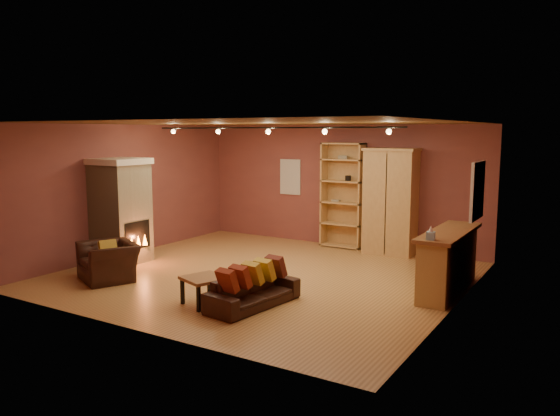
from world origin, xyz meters
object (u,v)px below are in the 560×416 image
Objects in this scene: armoire at (390,201)px; loveseat at (253,285)px; bar_counter at (448,261)px; coffee_table at (204,281)px; bookcase at (344,194)px; fireplace at (121,211)px; armchair at (108,255)px.

armoire is 1.40× the size of loveseat.
coffee_table is (-3.03, -2.63, -0.15)m from bar_counter.
bookcase is at bearing 15.95° from loveseat.
armoire is 5.08m from coffee_table.
loveseat is at bearing -81.87° from bookcase.
fireplace is 4.08m from loveseat.
bar_counter is at bearing -38.62° from bookcase.
fireplace is 3.54m from coffee_table.
coffee_table is (-0.68, -0.33, 0.04)m from loveseat.
fireplace reaches higher than bar_counter.
bar_counter is 3.29m from loveseat.
fireplace is 1.29× the size of loveseat.
fireplace is 1.75× the size of armchair.
fireplace is 5.66m from armoire.
armoire reaches higher than coffee_table.
bookcase is 3.92m from bar_counter.
loveseat is at bearing 26.55° from armchair.
bookcase is 1.46× the size of loveseat.
bar_counter is at bearing 40.99° from coffee_table.
coffee_table is at bearing -103.76° from armoire.
armoire reaches higher than loveseat.
fireplace is 4.93m from bookcase.
bookcase is at bearing 49.10° from fireplace.
armchair is at bearing -52.47° from fireplace.
bookcase is 1.04× the size of armoire.
bar_counter reaches higher than loveseat.
armoire is 1.06× the size of bar_counter.
loveseat is (0.67, -4.71, -0.88)m from bookcase.
loveseat is at bearing -14.16° from fireplace.
bar_counter reaches higher than armchair.
coffee_table is (-1.19, -4.87, -0.78)m from armoire.
loveseat reaches higher than coffee_table.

